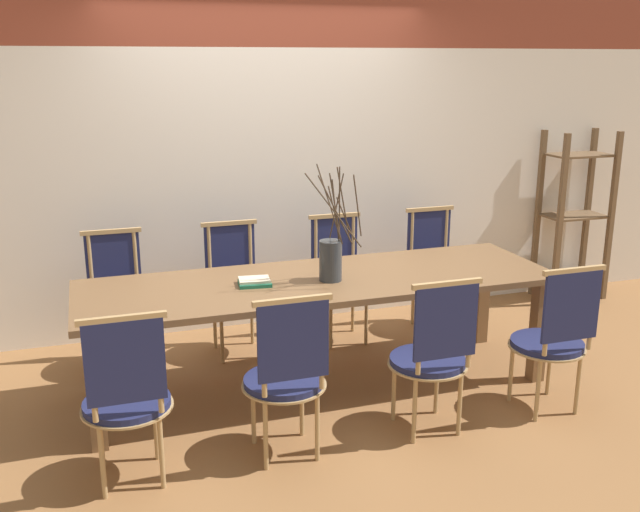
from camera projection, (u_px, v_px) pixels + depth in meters
ground_plane at (320, 386)px, 4.73m from camera, size 16.00×16.00×0.00m
wall_rear at (267, 126)px, 5.51m from camera, size 12.00×0.06×3.20m
dining_table at (320, 291)px, 4.56m from camera, size 3.03×0.94×0.75m
chair_near_leftend at (127, 395)px, 3.51m from camera, size 0.46×0.46×0.96m
chair_near_left at (287, 373)px, 3.76m from camera, size 0.46×0.46×0.96m
chair_near_center at (432, 353)px, 4.02m from camera, size 0.46×0.46×0.96m
chair_near_right at (554, 336)px, 4.26m from camera, size 0.46×0.46×0.96m
chair_far_leftend at (117, 298)px, 4.93m from camera, size 0.46×0.46×0.96m
chair_far_left at (235, 287)px, 5.19m from camera, size 0.46×0.46×0.96m
chair_far_center at (340, 276)px, 5.43m from camera, size 0.46×0.46×0.96m
chair_far_right at (435, 267)px, 5.68m from camera, size 0.46×0.46×0.96m
vase_centerpiece at (331, 258)px, 4.46m from camera, size 0.44×0.31×0.75m
book_stack at (255, 282)px, 4.41m from camera, size 0.22×0.18×0.04m
shelving_rack at (574, 216)px, 6.34m from camera, size 0.58×0.36×1.50m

